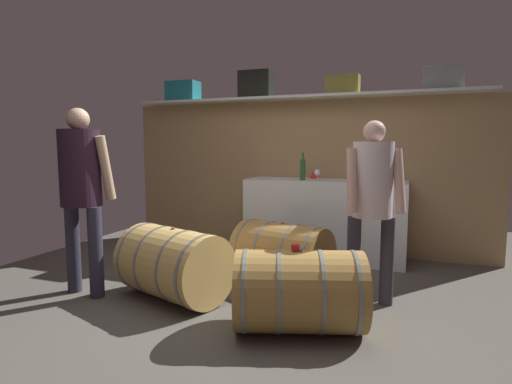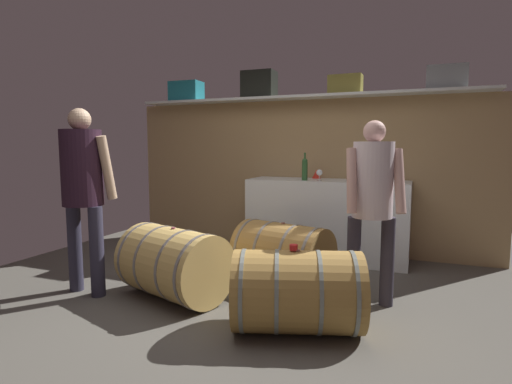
% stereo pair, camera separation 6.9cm
% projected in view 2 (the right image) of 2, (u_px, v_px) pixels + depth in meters
% --- Properties ---
extents(ground_plane, '(5.96, 7.75, 0.02)m').
position_uv_depth(ground_plane, '(254.00, 291.00, 3.87)').
color(ground_plane, '#535049').
extents(back_wall_panel, '(4.76, 0.10, 1.94)m').
position_uv_depth(back_wall_panel, '(303.00, 176.00, 5.34)').
color(back_wall_panel, '#A28458').
rests_on(back_wall_panel, ground).
extents(high_shelf_board, '(4.38, 0.40, 0.03)m').
position_uv_depth(high_shelf_board, '(301.00, 98.00, 5.09)').
color(high_shelf_board, silver).
rests_on(high_shelf_board, back_wall_panel).
extents(toolcase_teal, '(0.44, 0.28, 0.27)m').
position_uv_depth(toolcase_teal, '(186.00, 92.00, 5.68)').
color(toolcase_teal, teal).
rests_on(toolcase_teal, high_shelf_board).
extents(toolcase_black, '(0.42, 0.29, 0.34)m').
position_uv_depth(toolcase_black, '(259.00, 85.00, 5.28)').
color(toolcase_black, black).
rests_on(toolcase_black, high_shelf_board).
extents(toolcase_olive, '(0.40, 0.21, 0.23)m').
position_uv_depth(toolcase_olive, '(345.00, 85.00, 4.88)').
color(toolcase_olive, olive).
rests_on(toolcase_olive, high_shelf_board).
extents(toolcase_grey, '(0.42, 0.25, 0.26)m').
position_uv_depth(toolcase_grey, '(446.00, 78.00, 4.48)').
color(toolcase_grey, gray).
rests_on(toolcase_grey, high_shelf_board).
extents(work_cabinet, '(1.89, 0.58, 0.95)m').
position_uv_depth(work_cabinet, '(327.00, 219.00, 4.93)').
color(work_cabinet, white).
rests_on(work_cabinet, ground).
extents(wine_bottle_green, '(0.07, 0.07, 0.33)m').
position_uv_depth(wine_bottle_green, '(305.00, 169.00, 4.82)').
color(wine_bottle_green, '#2C592D').
rests_on(wine_bottle_green, work_cabinet).
extents(wine_glass, '(0.07, 0.07, 0.13)m').
position_uv_depth(wine_glass, '(319.00, 173.00, 4.75)').
color(wine_glass, white).
rests_on(wine_glass, work_cabinet).
extents(red_funnel, '(0.11, 0.11, 0.11)m').
position_uv_depth(red_funnel, '(317.00, 174.00, 5.12)').
color(red_funnel, red).
rests_on(red_funnel, work_cabinet).
extents(wine_barrel_near, '(1.07, 0.86, 0.61)m').
position_uv_depth(wine_barrel_near, '(297.00, 291.00, 2.98)').
color(wine_barrel_near, olive).
rests_on(wine_barrel_near, ground).
extents(wine_barrel_far, '(1.08, 0.89, 0.64)m').
position_uv_depth(wine_barrel_far, '(174.00, 263.00, 3.65)').
color(wine_barrel_far, tan).
rests_on(wine_barrel_far, ground).
extents(wine_barrel_flank, '(1.02, 0.81, 0.61)m').
position_uv_depth(wine_barrel_flank, '(283.00, 253.00, 4.04)').
color(wine_barrel_flank, olive).
rests_on(wine_barrel_flank, ground).
extents(tasting_cup, '(0.06, 0.06, 0.04)m').
position_uv_depth(tasting_cup, '(294.00, 247.00, 2.96)').
color(tasting_cup, red).
rests_on(tasting_cup, wine_barrel_near).
extents(winemaker_pouring, '(0.52, 0.46, 1.69)m').
position_uv_depth(winemaker_pouring, '(83.00, 182.00, 3.69)').
color(winemaker_pouring, '#2D2B3C').
rests_on(winemaker_pouring, ground).
extents(visitor_tasting, '(0.50, 0.42, 1.56)m').
position_uv_depth(visitor_tasting, '(373.00, 194.00, 3.41)').
color(visitor_tasting, '#312D38').
rests_on(visitor_tasting, ground).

